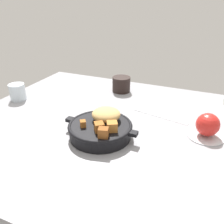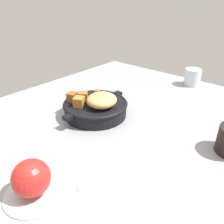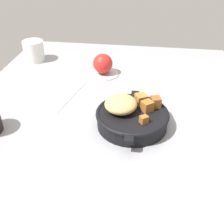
% 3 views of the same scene
% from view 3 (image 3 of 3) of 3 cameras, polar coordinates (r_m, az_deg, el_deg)
% --- Properties ---
extents(ground_plane, '(1.18, 0.92, 0.02)m').
position_cam_3_polar(ground_plane, '(0.87, -1.36, -0.90)').
color(ground_plane, gray).
extents(cast_iron_skillet, '(0.25, 0.21, 0.09)m').
position_cam_3_polar(cast_iron_skillet, '(0.79, 3.96, -0.72)').
color(cast_iron_skillet, black).
rests_on(cast_iron_skillet, ground_plane).
extents(saucer_plate, '(0.12, 0.12, 0.01)m').
position_cam_3_polar(saucer_plate, '(1.10, -1.86, 7.95)').
color(saucer_plate, '#B7BABF').
rests_on(saucer_plate, ground_plane).
extents(red_apple, '(0.08, 0.08, 0.08)m').
position_cam_3_polar(red_apple, '(1.08, -1.90, 9.89)').
color(red_apple, red).
rests_on(red_apple, saucer_plate).
extents(butter_knife, '(0.22, 0.06, 0.00)m').
position_cam_3_polar(butter_knife, '(0.96, -8.26, 3.56)').
color(butter_knife, silver).
rests_on(butter_knife, ground_plane).
extents(ceramic_mug_white, '(0.08, 0.08, 0.09)m').
position_cam_3_polar(ceramic_mug_white, '(1.24, -15.76, 11.96)').
color(ceramic_mug_white, silver).
rests_on(ceramic_mug_white, ground_plane).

